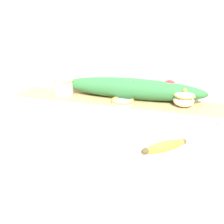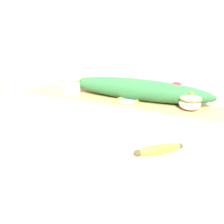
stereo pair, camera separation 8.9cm
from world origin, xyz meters
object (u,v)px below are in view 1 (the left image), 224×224
(small_dish, at_px, (123,101))
(banana, at_px, (165,146))
(sugar_bowl, at_px, (184,99))
(spoon, at_px, (215,122))
(cream_pitcher, at_px, (64,87))

(small_dish, distance_m, banana, 0.47)
(sugar_bowl, distance_m, small_dish, 0.33)
(banana, distance_m, spoon, 0.35)
(sugar_bowl, xyz_separation_m, small_dish, (-0.32, -0.04, -0.03))
(cream_pitcher, xyz_separation_m, small_dish, (0.38, -0.04, -0.04))
(small_dish, xyz_separation_m, spoon, (0.46, -0.12, -0.01))
(sugar_bowl, relative_size, spoon, 0.61)
(sugar_bowl, bearing_deg, small_dish, -173.05)
(small_dish, height_order, spoon, small_dish)
(cream_pitcher, height_order, small_dish, cream_pitcher)
(cream_pitcher, xyz_separation_m, sugar_bowl, (0.70, -0.00, -0.01))
(spoon, bearing_deg, banana, -119.38)
(sugar_bowl, xyz_separation_m, spoon, (0.13, -0.16, -0.04))
(cream_pitcher, relative_size, spoon, 0.73)
(spoon, bearing_deg, cream_pitcher, 177.51)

